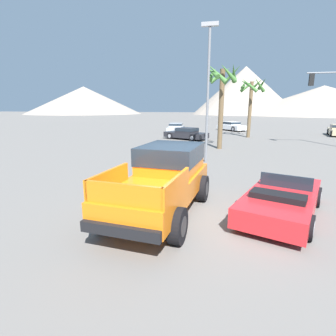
{
  "coord_description": "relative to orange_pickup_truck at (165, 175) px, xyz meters",
  "views": [
    {
      "loc": [
        1.28,
        -7.4,
        3.11
      ],
      "look_at": [
        -0.48,
        0.72,
        1.18
      ],
      "focal_mm": 28.0,
      "sensor_mm": 36.0,
      "label": 1
    }
  ],
  "objects": [
    {
      "name": "red_convertible_car",
      "position": [
        3.44,
        0.32,
        -0.66
      ],
      "size": [
        3.11,
        4.53,
        1.11
      ],
      "rotation": [
        0.0,
        0.0,
        -0.36
      ],
      "color": "red",
      "rests_on": "ground_plane"
    },
    {
      "name": "street_lamp_post",
      "position": [
        0.69,
        7.62,
        3.38
      ],
      "size": [
        0.9,
        0.24,
        7.44
      ],
      "color": "slate",
      "rests_on": "ground_plane"
    },
    {
      "name": "ground_plane",
      "position": [
        0.44,
        -0.1,
        -1.1
      ],
      "size": [
        320.0,
        320.0,
        0.0
      ],
      "primitive_type": "plane",
      "color": "slate"
    },
    {
      "name": "traffic_light_main",
      "position": [
        9.67,
        15.58,
        2.99
      ],
      "size": [
        3.28,
        0.38,
        5.92
      ],
      "rotation": [
        0.0,
        0.0,
        3.14
      ],
      "color": "slate",
      "rests_on": "ground_plane"
    },
    {
      "name": "palm_tree_short",
      "position": [
        1.33,
        12.78,
        3.53
      ],
      "size": [
        2.79,
        2.9,
        6.22
      ],
      "color": "brown",
      "rests_on": "ground_plane"
    },
    {
      "name": "palm_tree_tall",
      "position": [
        4.19,
        21.31,
        3.47
      ],
      "size": [
        2.65,
        2.76,
        6.07
      ],
      "color": "brown",
      "rests_on": "ground_plane"
    },
    {
      "name": "parked_car_silver",
      "position": [
        -4.29,
        24.9,
        -0.5
      ],
      "size": [
        2.15,
        4.57,
        1.18
      ],
      "rotation": [
        0.0,
        0.0,
        3.21
      ],
      "color": "#B7BABF",
      "rests_on": "ground_plane"
    },
    {
      "name": "orange_pickup_truck",
      "position": [
        0.0,
        0.0,
        0.0
      ],
      "size": [
        2.61,
        5.3,
        1.94
      ],
      "rotation": [
        0.0,
        0.0,
        -0.11
      ],
      "color": "orange",
      "rests_on": "ground_plane"
    },
    {
      "name": "parked_car_white",
      "position": [
        2.55,
        29.43,
        -0.49
      ],
      "size": [
        4.16,
        4.63,
        1.19
      ],
      "rotation": [
        0.0,
        0.0,
        3.81
      ],
      "color": "white",
      "rests_on": "ground_plane"
    },
    {
      "name": "parked_car_dark",
      "position": [
        -2.03,
        18.27,
        -0.52
      ],
      "size": [
        4.63,
        3.45,
        1.14
      ],
      "rotation": [
        0.0,
        0.0,
        1.12
      ],
      "color": "#232328",
      "rests_on": "ground_plane"
    },
    {
      "name": "distant_mountain_range",
      "position": [
        0.85,
        111.95,
        6.15
      ],
      "size": [
        164.7,
        67.9,
        20.15
      ],
      "color": "gray",
      "rests_on": "ground_plane"
    }
  ]
}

